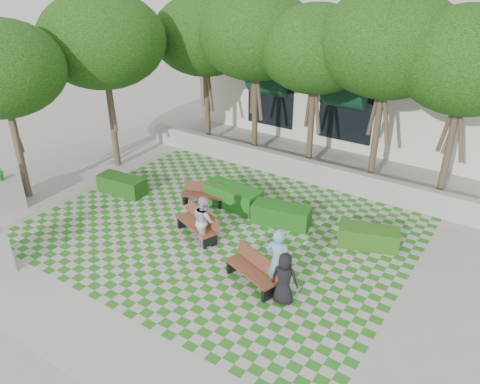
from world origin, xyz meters
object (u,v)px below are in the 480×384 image
Objects in this scene: bench_west at (203,194)px; hedge_east at (368,237)px; bench_east at (253,270)px; bench_mid at (198,224)px; person_dark at (284,279)px; person_white at (204,220)px; hedge_midright at (281,215)px; hedge_west at (122,185)px; hedge_midleft at (233,196)px; person_blue at (278,261)px; planter_back at (4,193)px.

bench_west reaches higher than hedge_east.
bench_mid is (-2.84, 1.12, -0.00)m from bench_east.
person_white is (-3.48, 1.10, 0.08)m from person_dark.
hedge_midright reaches higher than hedge_east.
person_white reaches higher than person_dark.
bench_west is 0.83× the size of hedge_midright.
bench_west is 0.85× the size of hedge_west.
bench_east is at bearing -48.11° from hedge_midleft.
person_blue is 1.30× the size of person_dark.
planter_back reaches higher than bench_west.
hedge_east is at bearing -15.04° from bench_west.
hedge_midright is at bearing -71.31° from person_blue.
hedge_east is 0.84× the size of hedge_midleft.
person_dark is (5.16, -3.17, 0.35)m from bench_west.
person_blue is (0.71, 0.11, 0.52)m from bench_east.
person_blue reaches higher than person_white.
bench_west is at bearing -39.89° from person_blue.
person_blue reaches higher than person_dark.
hedge_midright is at bearing 27.30° from planter_back.
hedge_east is 0.95× the size of hedge_midright.
hedge_west is at bearing 20.78° from person_white.
person_dark is at bearing 131.21° from person_blue.
person_white reaches higher than bench_east.
planter_back is (-8.89, -4.59, 0.26)m from hedge_midright.
person_dark is (-0.89, -3.84, 0.42)m from hedge_east.
bench_mid is 1.00× the size of hedge_east.
planter_back is at bearing -154.21° from bench_east.
bench_west is (-1.24, 1.85, -0.06)m from bench_mid.
bench_east reaches higher than hedge_east.
bench_east is at bearing -0.57° from person_blue.
bench_west reaches higher than hedge_west.
hedge_west is (-4.42, 0.82, -0.11)m from bench_mid.
planter_back is (-9.87, -1.27, 0.16)m from bench_east.
person_white reaches higher than bench_west.
person_dark reaches higher than bench_west.
person_blue reaches higher than hedge_midright.
bench_west is at bearing -173.55° from hedge_midright.
hedge_east is at bearing -118.83° from person_blue.
planter_back is 10.67m from person_blue.
bench_mid reaches higher than hedge_east.
hedge_midright is 1.19× the size of person_white.
person_white is at bearing -147.99° from hedge_east.
bench_west is 1.09m from hedge_midleft.
bench_west is 3.35m from hedge_west.
person_blue reaches higher than bench_east.
hedge_west is at bearing 176.59° from bench_west.
hedge_midright is 6.43m from hedge_west.
person_blue is (3.55, -1.01, 0.52)m from bench_mid.
hedge_midright is at bearing 124.87° from bench_east.
hedge_east is at bearing 22.47° from planter_back.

